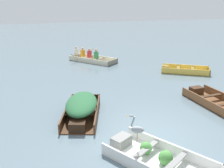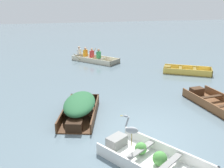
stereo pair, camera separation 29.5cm
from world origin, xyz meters
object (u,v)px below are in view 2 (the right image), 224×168
skiff_dark_varnish_near_moored (80,106)px  rowboat_cream_with_crew (92,58)px  heron_on_dinghy (131,129)px  skiff_yellow_mid_moored (185,71)px  skiff_wooden_brown_far_moored (215,103)px  dinghy_white_foreground (149,158)px

skiff_dark_varnish_near_moored → rowboat_cream_with_crew: rowboat_cream_with_crew is taller
rowboat_cream_with_crew → heron_on_dinghy: size_ratio=3.77×
skiff_yellow_mid_moored → skiff_wooden_brown_far_moored: (-1.26, -4.40, -0.00)m
heron_on_dinghy → skiff_wooden_brown_far_moored: bearing=29.3°
skiff_wooden_brown_far_moored → rowboat_cream_with_crew: 9.19m
dinghy_white_foreground → skiff_yellow_mid_moored: bearing=53.9°
dinghy_white_foreground → skiff_wooden_brown_far_moored: bearing=34.5°
skiff_wooden_brown_far_moored → heron_on_dinghy: (-4.30, -2.41, 0.75)m
skiff_dark_varnish_near_moored → skiff_wooden_brown_far_moored: bearing=-4.6°
dinghy_white_foreground → rowboat_cream_with_crew: (0.66, 11.28, 0.08)m
skiff_yellow_mid_moored → skiff_dark_varnish_near_moored: bearing=-148.4°
dinghy_white_foreground → skiff_wooden_brown_far_moored: size_ratio=0.99×
skiff_yellow_mid_moored → heron_on_dinghy: bearing=-129.2°
skiff_yellow_mid_moored → heron_on_dinghy: (-5.56, -6.82, 0.75)m
rowboat_cream_with_crew → heron_on_dinghy: 11.08m
dinghy_white_foreground → skiff_dark_varnish_near_moored: (-1.31, 3.09, 0.27)m
dinghy_white_foreground → skiff_dark_varnish_near_moored: size_ratio=1.07×
skiff_yellow_mid_moored → heron_on_dinghy: size_ratio=3.26×
skiff_yellow_mid_moored → heron_on_dinghy: 8.83m
skiff_dark_varnish_near_moored → heron_on_dinghy: 3.01m
skiff_yellow_mid_moored → rowboat_cream_with_crew: bearing=137.0°
skiff_yellow_mid_moored → skiff_wooden_brown_far_moored: bearing=-106.0°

